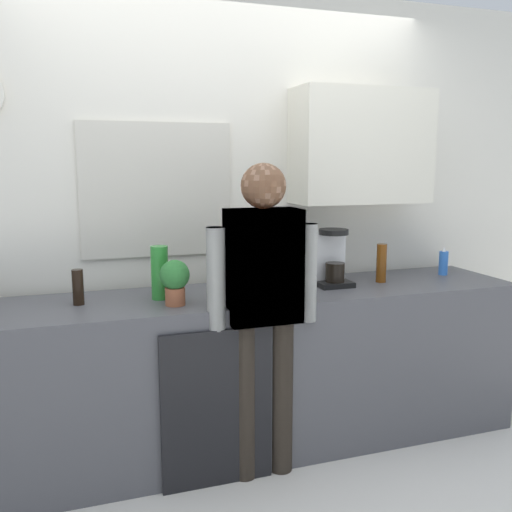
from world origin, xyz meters
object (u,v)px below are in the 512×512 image
(bottle_dark_sauce, at_px, (78,287))
(potted_plant, at_px, (175,279))
(person_at_sink, at_px, (263,296))
(person_guest, at_px, (263,296))
(cup_yellow_cup, at_px, (235,287))
(coffee_maker, at_px, (331,260))
(bottle_amber_beer, at_px, (381,263))
(bottle_clear_soda, at_px, (160,273))
(dish_soap, at_px, (443,263))

(bottle_dark_sauce, relative_size, potted_plant, 0.78)
(person_at_sink, bearing_deg, person_guest, 0.00)
(cup_yellow_cup, height_order, person_at_sink, person_at_sink)
(coffee_maker, height_order, potted_plant, coffee_maker)
(bottle_amber_beer, xyz_separation_m, person_at_sink, (-0.85, -0.31, -0.06))
(cup_yellow_cup, bearing_deg, bottle_dark_sauce, 176.37)
(person_at_sink, bearing_deg, bottle_clear_soda, 137.61)
(bottle_dark_sauce, xyz_separation_m, potted_plant, (0.46, -0.16, 0.04))
(bottle_amber_beer, distance_m, person_at_sink, 0.91)
(bottle_amber_beer, xyz_separation_m, person_guest, (-0.85, -0.31, -0.06))
(bottle_clear_soda, distance_m, bottle_amber_beer, 1.31)
(potted_plant, xyz_separation_m, person_at_sink, (0.41, -0.17, -0.08))
(bottle_clear_soda, bearing_deg, person_guest, -35.11)
(bottle_amber_beer, relative_size, bottle_dark_sauce, 1.28)
(dish_soap, height_order, person_guest, person_guest)
(bottle_clear_soda, distance_m, bottle_dark_sauce, 0.41)
(cup_yellow_cup, xyz_separation_m, potted_plant, (-0.34, -0.11, 0.09))
(bottle_amber_beer, bearing_deg, person_at_sink, -159.95)
(bottle_dark_sauce, bearing_deg, potted_plant, -19.39)
(bottle_amber_beer, distance_m, bottle_dark_sauce, 1.72)
(coffee_maker, xyz_separation_m, person_at_sink, (-0.54, -0.34, -0.09))
(cup_yellow_cup, bearing_deg, bottle_clear_soda, 173.87)
(coffee_maker, bearing_deg, potted_plant, -169.59)
(bottle_dark_sauce, height_order, dish_soap, same)
(coffee_maker, bearing_deg, dish_soap, 2.44)
(potted_plant, relative_size, person_at_sink, 0.14)
(bottle_dark_sauce, distance_m, person_at_sink, 0.93)
(coffee_maker, distance_m, cup_yellow_cup, 0.61)
(coffee_maker, height_order, bottle_clear_soda, coffee_maker)
(bottle_clear_soda, bearing_deg, coffee_maker, 1.17)
(bottle_clear_soda, height_order, bottle_amber_beer, bottle_clear_soda)
(coffee_maker, height_order, bottle_dark_sauce, coffee_maker)
(person_at_sink, xyz_separation_m, person_guest, (0.00, 0.00, 0.00))
(dish_soap, bearing_deg, person_guest, -164.33)
(coffee_maker, xyz_separation_m, person_guest, (-0.54, -0.34, -0.09))
(person_at_sink, bearing_deg, bottle_amber_beer, 12.76)
(coffee_maker, bearing_deg, bottle_clear_soda, -178.83)
(cup_yellow_cup, distance_m, dish_soap, 1.41)
(person_guest, bearing_deg, cup_yellow_cup, -99.61)
(person_guest, bearing_deg, bottle_dark_sauce, -43.24)
(cup_yellow_cup, distance_m, potted_plant, 0.37)
(bottle_clear_soda, relative_size, dish_soap, 1.56)
(person_guest, bearing_deg, bottle_clear_soda, -57.46)
(bottle_clear_soda, xyz_separation_m, potted_plant, (0.05, -0.15, -0.01))
(bottle_dark_sauce, bearing_deg, person_at_sink, -20.89)
(bottle_amber_beer, xyz_separation_m, dish_soap, (0.49, 0.07, -0.04))
(bottle_amber_beer, height_order, dish_soap, bottle_amber_beer)
(dish_soap, distance_m, person_guest, 1.40)
(cup_yellow_cup, xyz_separation_m, dish_soap, (1.41, 0.10, 0.04))
(dish_soap, height_order, person_at_sink, person_at_sink)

